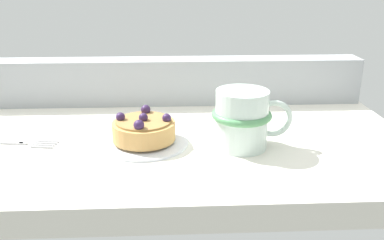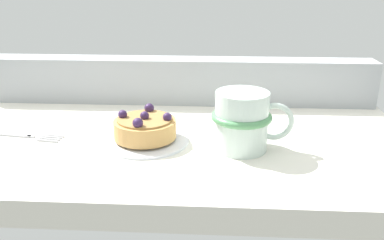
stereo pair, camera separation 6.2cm
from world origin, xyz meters
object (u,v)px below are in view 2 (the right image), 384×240
coffee_mug (243,120)px  dessert_plate (146,139)px  raspberry_tart (145,127)px  dessert_fork (15,134)px

coffee_mug → dessert_plate: bearing=173.2°
raspberry_tart → dessert_fork: bearing=177.3°
coffee_mug → dessert_fork: coffee_mug is taller
dessert_plate → raspberry_tart: bearing=146.2°
coffee_mug → dessert_fork: 36.51cm
dessert_plate → coffee_mug: bearing=-6.8°
dessert_plate → coffee_mug: size_ratio=1.11×
coffee_mug → dessert_fork: size_ratio=0.73×
dessert_fork → raspberry_tart: bearing=-2.7°
dessert_plate → coffee_mug: (14.83, -1.77, 4.12)cm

